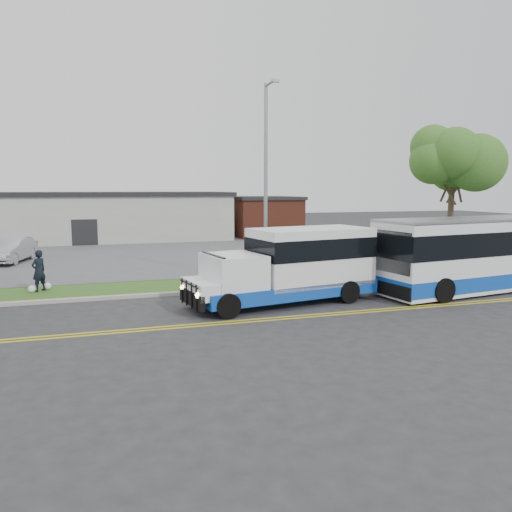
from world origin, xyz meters
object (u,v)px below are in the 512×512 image
object	(u,v)px
pedestrian	(39,271)
tree_east	(453,160)
streetlight_near	(266,176)
shuttle_bus	(294,263)
parked_car_a	(11,250)
transit_bus	(491,253)

from	to	relation	value
pedestrian	tree_east	bearing A→B (deg)	136.25
streetlight_near	shuttle_bus	xyz separation A→B (m)	(-0.25, -4.40, -3.61)
tree_east	parked_car_a	xyz separation A→B (m)	(-24.12, 10.44, -5.34)
streetlight_near	parked_car_a	world-z (taller)	streetlight_near
streetlight_near	pedestrian	xyz separation A→B (m)	(-10.47, 0.59, -4.21)
tree_east	pedestrian	bearing A→B (deg)	179.16
streetlight_near	shuttle_bus	distance (m)	5.70
transit_bus	pedestrian	world-z (taller)	transit_bus
tree_east	shuttle_bus	xyz separation A→B (m)	(-11.25, -4.67, -4.59)
tree_east	streetlight_near	bearing A→B (deg)	-178.58
tree_east	transit_bus	world-z (taller)	tree_east
transit_bus	pedestrian	size ratio (longest dim) A/B	6.63
transit_bus	parked_car_a	distance (m)	27.30
tree_east	parked_car_a	size ratio (longest dim) A/B	1.78
shuttle_bus	pedestrian	distance (m)	11.38
streetlight_near	transit_bus	world-z (taller)	streetlight_near
streetlight_near	shuttle_bus	world-z (taller)	streetlight_near
pedestrian	parked_car_a	bearing A→B (deg)	-118.22
shuttle_bus	pedestrian	size ratio (longest dim) A/B	4.42
shuttle_bus	transit_bus	bearing A→B (deg)	-10.65
shuttle_bus	parked_car_a	world-z (taller)	shuttle_bus
pedestrian	parked_car_a	xyz separation A→B (m)	(-2.65, 10.12, -0.16)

